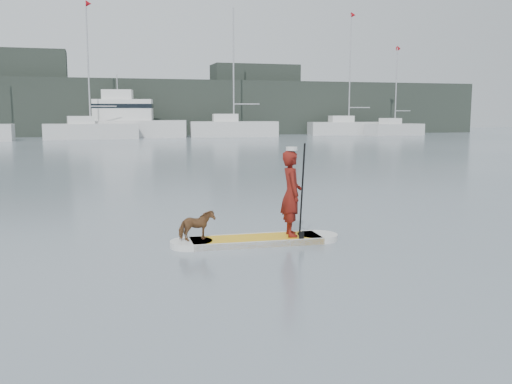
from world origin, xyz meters
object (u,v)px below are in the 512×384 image
object	(u,v)px
paddler	(291,193)
sailboat_f	(348,127)
sailboat_d	(90,129)
sailboat_g	(394,128)
paddleboard	(256,240)
sailboat_e	(233,128)
motor_yacht_a	(129,120)
dog	(197,226)

from	to	relation	value
paddler	sailboat_f	xyz separation A→B (m)	(24.14, 48.25, -0.05)
sailboat_d	sailboat_g	xyz separation A→B (m)	(31.97, -0.36, -0.13)
paddleboard	sailboat_e	bearing A→B (deg)	79.11
paddleboard	sailboat_e	xyz separation A→B (m)	(11.34, 47.10, 0.86)
sailboat_g	paddleboard	bearing A→B (deg)	-134.06
sailboat_e	motor_yacht_a	bearing A→B (deg)	-178.70
dog	sailboat_e	size ratio (longest dim) A/B	0.05
motor_yacht_a	sailboat_g	world-z (taller)	sailboat_g
paddleboard	sailboat_d	xyz separation A→B (m)	(-2.88, 45.86, 0.84)
paddleboard	sailboat_f	bearing A→B (deg)	65.38
sailboat_f	sailboat_g	bearing A→B (deg)	-25.21
dog	sailboat_g	distance (m)	54.58
sailboat_e	sailboat_g	size ratio (longest dim) A/B	1.36
paddleboard	sailboat_g	xyz separation A→B (m)	(29.09, 45.49, 0.72)
paddleboard	motor_yacht_a	distance (m)	48.31
dog	sailboat_g	size ratio (longest dim) A/B	0.07
sailboat_d	sailboat_g	bearing A→B (deg)	-4.43
paddler	sailboat_d	bearing A→B (deg)	12.73
sailboat_d	sailboat_g	size ratio (longest dim) A/B	1.33
paddleboard	motor_yacht_a	world-z (taller)	motor_yacht_a
sailboat_e	sailboat_f	world-z (taller)	sailboat_f
paddleboard	dog	distance (m)	1.19
sailboat_e	sailboat_f	distance (m)	13.55
paddler	motor_yacht_a	bearing A→B (deg)	7.98
sailboat_e	sailboat_f	size ratio (longest dim) A/B	0.97
paddler	sailboat_g	world-z (taller)	sailboat_g
paddleboard	sailboat_g	distance (m)	54.01
sailboat_e	sailboat_f	xyz separation A→B (m)	(13.51, 1.12, -0.03)
dog	motor_yacht_a	world-z (taller)	motor_yacht_a
paddleboard	sailboat_d	world-z (taller)	sailboat_d
paddler	sailboat_d	distance (m)	46.03
motor_yacht_a	sailboat_d	bearing A→B (deg)	-137.24
paddleboard	dog	xyz separation A→B (m)	(-1.14, 0.05, 0.34)
sailboat_d	sailboat_f	distance (m)	27.82
sailboat_f	motor_yacht_a	size ratio (longest dim) A/B	1.23
paddleboard	sailboat_e	world-z (taller)	sailboat_e
dog	sailboat_d	world-z (taller)	sailboat_d
sailboat_g	motor_yacht_a	bearing A→B (deg)	162.89
paddler	sailboat_f	distance (m)	53.96
dog	sailboat_d	xyz separation A→B (m)	(-1.73, 45.81, 0.50)
paddler	sailboat_d	world-z (taller)	sailboat_d
paddleboard	sailboat_d	bearing A→B (deg)	96.23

